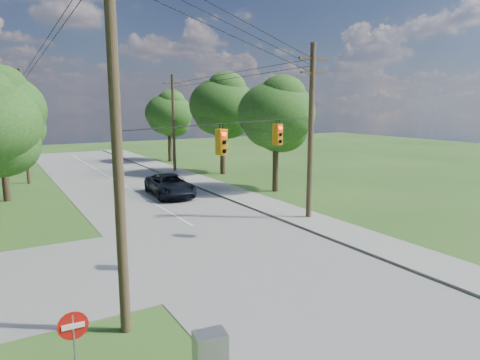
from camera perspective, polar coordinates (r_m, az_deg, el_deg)
ground at (r=15.90m, az=2.30°, el=-15.92°), size 140.00×140.00×0.00m
main_road at (r=20.80m, az=-0.54°, el=-9.47°), size 10.00×100.00×0.03m
sidewalk_east at (r=24.66m, az=13.18°, el=-6.50°), size 2.60×100.00×0.12m
pole_sw at (r=12.83m, az=-16.19°, el=6.39°), size 2.00×0.32×12.00m
pole_ne at (r=26.08m, az=9.42°, el=6.61°), size 2.00×0.32×10.50m
pole_north_e at (r=45.23m, az=-8.85°, el=7.57°), size 2.00×0.32×10.00m
pole_north_w at (r=42.14m, az=-26.81°, el=6.46°), size 2.00×0.32×10.00m
power_lines at (r=25.41m, az=-9.22°, el=14.85°), size 13.93×29.62×4.93m
traffic_signals at (r=19.46m, az=1.71°, el=5.72°), size 4.91×3.27×1.05m
tree_e_near at (r=34.29m, az=4.85°, el=8.80°), size 6.20×6.20×8.81m
tree_e_mid at (r=43.08m, az=-2.39°, el=9.93°), size 6.60×6.60×9.64m
tree_e_far at (r=53.60m, az=-9.46°, el=8.76°), size 5.80×5.80×8.32m
car_main_north at (r=33.29m, az=-9.32°, el=-0.69°), size 3.13×6.11×1.65m
control_cabinet at (r=11.53m, az=-3.96°, el=-22.74°), size 0.88×0.69×1.43m
do_not_enter_sign at (r=11.49m, az=-21.30°, el=-18.58°), size 0.72×0.09×2.15m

